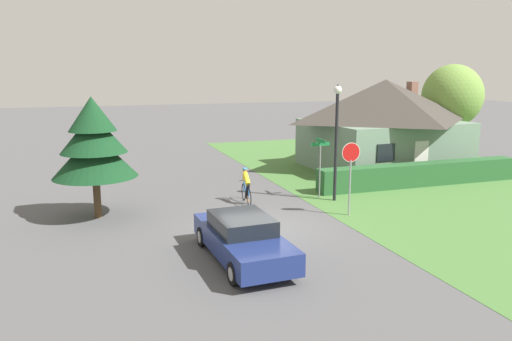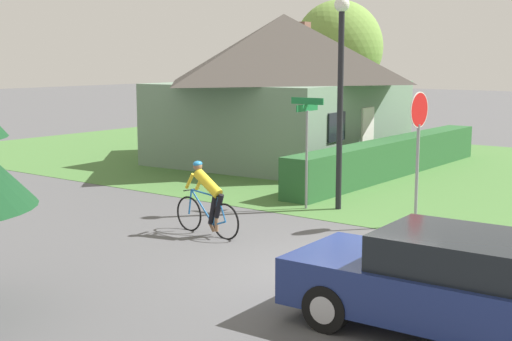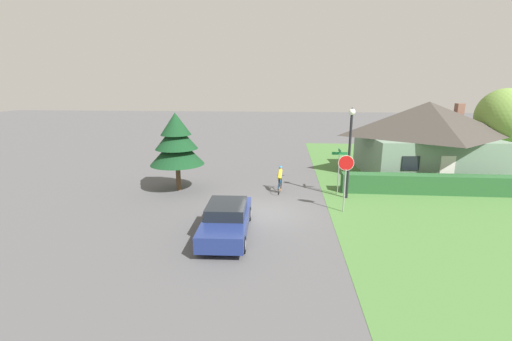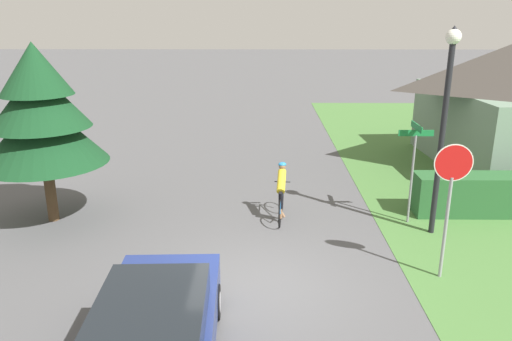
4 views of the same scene
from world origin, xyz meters
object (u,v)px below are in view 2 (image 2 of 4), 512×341
(sedan_left_lane, at_px, (467,288))
(deciduous_tree_right, at_px, (338,48))
(stop_sign, at_px, (418,131))
(street_lamp, at_px, (341,74))
(cyclist, at_px, (207,200))
(cottage_house, at_px, (283,85))
(street_name_sign, at_px, (307,132))

(sedan_left_lane, bearing_deg, deciduous_tree_right, -57.21)
(stop_sign, xyz_separation_m, street_lamp, (0.55, 2.26, 1.17))
(sedan_left_lane, height_order, cyclist, cyclist)
(cottage_house, bearing_deg, street_lamp, -140.20)
(street_lamp, distance_m, street_name_sign, 1.60)
(stop_sign, bearing_deg, cottage_house, -126.57)
(street_lamp, height_order, deciduous_tree_right, deciduous_tree_right)
(sedan_left_lane, height_order, deciduous_tree_right, deciduous_tree_right)
(street_lamp, bearing_deg, sedan_left_lane, -137.67)
(sedan_left_lane, height_order, street_name_sign, street_name_sign)
(cottage_house, height_order, deciduous_tree_right, deciduous_tree_right)
(cottage_house, bearing_deg, street_name_sign, -145.24)
(stop_sign, height_order, street_lamp, street_lamp)
(cottage_house, xyz_separation_m, street_name_sign, (-6.82, -5.45, -0.82))
(street_lamp, xyz_separation_m, deciduous_tree_right, (12.13, 7.25, 0.81))
(sedan_left_lane, relative_size, street_lamp, 0.95)
(cottage_house, bearing_deg, deciduous_tree_right, 7.40)
(stop_sign, bearing_deg, deciduous_tree_right, -140.02)
(sedan_left_lane, xyz_separation_m, street_name_sign, (5.57, 6.11, 1.19))
(cyclist, xyz_separation_m, street_name_sign, (3.40, -0.22, 1.13))
(cottage_house, relative_size, street_lamp, 1.83)
(sedan_left_lane, xyz_separation_m, deciduous_tree_right, (18.12, 12.70, 3.39))
(stop_sign, relative_size, deciduous_tree_right, 0.48)
(street_lamp, bearing_deg, cottage_house, 43.67)
(street_name_sign, bearing_deg, cyclist, 176.24)
(cyclist, bearing_deg, cottage_house, -57.52)
(street_name_sign, bearing_deg, stop_sign, -92.40)
(cottage_house, relative_size, street_name_sign, 3.47)
(cottage_house, distance_m, street_name_sign, 8.76)
(sedan_left_lane, distance_m, deciduous_tree_right, 22.39)
(street_name_sign, bearing_deg, street_lamp, -57.21)
(sedan_left_lane, xyz_separation_m, cyclist, (2.16, 6.34, 0.06))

